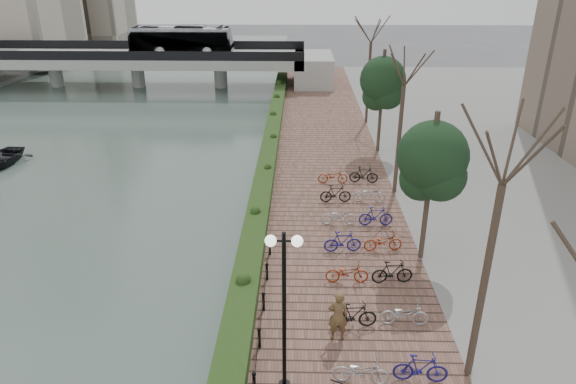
{
  "coord_description": "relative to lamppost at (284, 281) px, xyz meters",
  "views": [
    {
      "loc": [
        2.69,
        -10.52,
        12.15
      ],
      "look_at": [
        2.11,
        12.44,
        2.0
      ],
      "focal_mm": 32.0,
      "sensor_mm": 36.0,
      "label": 1
    }
  ],
  "objects": [
    {
      "name": "chain_fence",
      "position": [
        -0.88,
        0.69,
        -3.41
      ],
      "size": [
        0.1,
        14.1,
        0.7
      ],
      "color": "black",
      "rests_on": "promenade"
    },
    {
      "name": "hedge",
      "position": [
        -1.68,
        18.69,
        -3.46
      ],
      "size": [
        1.1,
        56.0,
        0.6
      ],
      "primitive_type": "cube",
      "color": "#213C16",
      "rests_on": "promenade"
    },
    {
      "name": "river_water",
      "position": [
        -17.28,
        23.69,
        -4.25
      ],
      "size": [
        30.0,
        130.0,
        0.02
      ],
      "primitive_type": "cube",
      "color": "#4B5E54",
      "rests_on": "ground"
    },
    {
      "name": "promenade",
      "position": [
        1.72,
        16.19,
        -4.01
      ],
      "size": [
        8.0,
        75.0,
        0.5
      ],
      "primitive_type": "cube",
      "color": "brown",
      "rests_on": "ground"
    },
    {
      "name": "street_trees",
      "position": [
        5.72,
        11.38,
        -0.57
      ],
      "size": [
        3.2,
        37.12,
        6.8
      ],
      "color": "#3A2F22",
      "rests_on": "promenade"
    },
    {
      "name": "bridge",
      "position": [
        -16.24,
        43.69,
        -0.89
      ],
      "size": [
        36.0,
        10.77,
        6.5
      ],
      "color": "#9D9D98",
      "rests_on": "ground"
    },
    {
      "name": "bicycle_parking",
      "position": [
        3.21,
        8.12,
        -3.28
      ],
      "size": [
        2.4,
        17.32,
        1.0
      ],
      "color": "#AFB1B4",
      "rests_on": "promenade"
    },
    {
      "name": "lamppost",
      "position": [
        0.0,
        0.0,
        0.0
      ],
      "size": [
        1.02,
        0.32,
        5.26
      ],
      "color": "black",
      "rests_on": "promenade"
    },
    {
      "name": "pedestrian",
      "position": [
        1.72,
        2.2,
        -2.81
      ],
      "size": [
        0.72,
        0.5,
        1.89
      ],
      "primitive_type": "imported",
      "rotation": [
        0.0,
        0.0,
        3.22
      ],
      "color": "brown",
      "rests_on": "promenade"
    }
  ]
}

